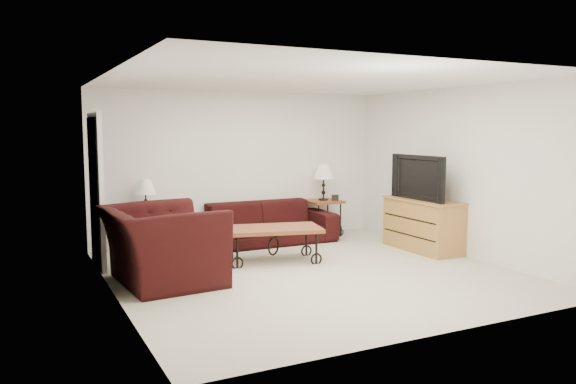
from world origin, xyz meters
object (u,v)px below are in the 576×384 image
object	(u,v)px
lamp_left	(146,198)
backpack	(332,227)
tv_stand	(423,225)
coffee_table	(273,244)
side_table_left	(147,234)
lamp_right	(323,182)
armchair	(162,245)
side_table_right	(323,218)
television	(424,177)
sofa	(265,223)

from	to	relation	value
lamp_left	backpack	distance (m)	3.11
tv_stand	backpack	xyz separation A→B (m)	(-0.88, 1.30, -0.18)
coffee_table	tv_stand	xyz separation A→B (m)	(2.41, -0.34, 0.15)
side_table_left	lamp_right	bearing A→B (deg)	0.00
side_table_left	armchair	world-z (taller)	armchair
lamp_left	lamp_right	bearing A→B (deg)	0.00
tv_stand	backpack	world-z (taller)	tv_stand
side_table_right	coffee_table	size ratio (longest dim) A/B	0.48
side_table_left	side_table_right	distance (m)	3.11
side_table_left	backpack	world-z (taller)	side_table_left
tv_stand	television	bearing A→B (deg)	-180.00
sofa	side_table_left	bearing A→B (deg)	174.58
coffee_table	tv_stand	world-z (taller)	tv_stand
side_table_left	television	distance (m)	4.34
armchair	side_table_left	bearing A→B (deg)	-11.13
side_table_left	tv_stand	xyz separation A→B (m)	(3.90, -1.74, 0.12)
sofa	coffee_table	size ratio (longest dim) A/B	1.76
sofa	tv_stand	world-z (taller)	tv_stand
lamp_right	armchair	bearing A→B (deg)	-151.31
side_table_right	backpack	world-z (taller)	side_table_right
lamp_right	armchair	distance (m)	3.81
side_table_right	lamp_left	xyz separation A→B (m)	(-3.11, -0.00, 0.53)
side_table_left	lamp_right	size ratio (longest dim) A/B	0.89
tv_stand	backpack	bearing A→B (deg)	124.25
side_table_right	lamp_left	world-z (taller)	lamp_left
tv_stand	television	world-z (taller)	television
armchair	backpack	xyz separation A→B (m)	(3.22, 1.37, -0.25)
lamp_right	tv_stand	world-z (taller)	lamp_right
lamp_right	tv_stand	size ratio (longest dim) A/B	0.48
lamp_left	lamp_right	world-z (taller)	lamp_right
lamp_left	lamp_right	xyz separation A→B (m)	(3.11, 0.00, 0.10)
side_table_left	side_table_right	size ratio (longest dim) A/B	0.89
sofa	lamp_left	world-z (taller)	lamp_left
sofa	side_table_right	distance (m)	1.22
lamp_left	tv_stand	xyz separation A→B (m)	(3.90, -1.74, -0.45)
sofa	tv_stand	distance (m)	2.54
sofa	lamp_left	bearing A→B (deg)	174.58
lamp_left	sofa	bearing A→B (deg)	-5.42
television	sofa	bearing A→B (deg)	-128.23
armchair	tv_stand	xyz separation A→B (m)	(4.11, 0.07, -0.07)
coffee_table	lamp_right	bearing A→B (deg)	40.93
side_table_left	lamp_left	world-z (taller)	lamp_left
side_table_right	coffee_table	distance (m)	2.15
lamp_left	backpack	xyz separation A→B (m)	(3.02, -0.44, -0.62)
side_table_right	tv_stand	size ratio (longest dim) A/B	0.48
sofa	side_table_right	bearing A→B (deg)	8.46
side_table_right	armchair	bearing A→B (deg)	-151.31
armchair	backpack	world-z (taller)	armchair
lamp_left	coffee_table	world-z (taller)	lamp_left
side_table_left	armchair	bearing A→B (deg)	-96.46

